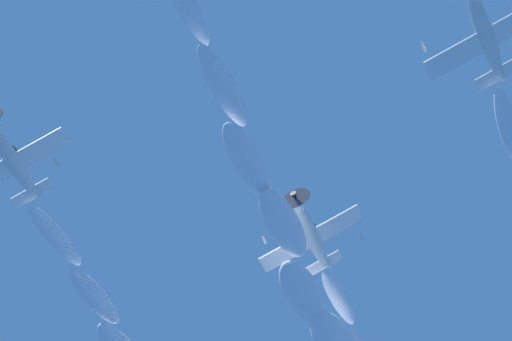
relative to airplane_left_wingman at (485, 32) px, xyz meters
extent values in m
ellipsoid|color=silver|center=(0.22, -0.10, -0.05)|extent=(6.42, 4.16, 2.32)
cube|color=white|center=(0.40, -0.11, -0.23)|extent=(4.42, 7.76, 3.32)
ellipsoid|color=silver|center=(2.17, 3.26, 1.20)|extent=(0.94, 0.67, 0.44)
cube|color=white|center=(2.81, -1.27, -0.49)|extent=(1.94, 2.96, 1.29)
cube|color=silver|center=(2.87, -1.49, -0.04)|extent=(1.32, 0.87, 1.22)
ellipsoid|color=#1E232D|center=(-0.05, -0.14, 0.38)|extent=(1.75, 1.43, 1.06)
ellipsoid|color=silver|center=(13.12, 30.09, 1.07)|extent=(6.44, 4.17, 2.23)
cube|color=white|center=(13.30, 30.07, 0.89)|extent=(4.39, 7.70, 3.45)
ellipsoid|color=silver|center=(11.55, 26.72, -0.63)|extent=(0.94, 0.67, 0.43)
cube|color=white|center=(15.71, 28.91, 0.67)|extent=(1.93, 2.94, 1.33)
cube|color=silver|center=(15.76, 28.69, 1.12)|extent=(1.32, 0.90, 1.20)
ellipsoid|color=#1E232D|center=(12.84, 30.04, 1.49)|extent=(1.75, 1.44, 1.05)
ellipsoid|color=silver|center=(19.16, 8.80, 1.13)|extent=(6.45, 4.11, 2.16)
cylinder|color=white|center=(16.44, 10.01, 1.55)|extent=(1.46, 1.55, 1.44)
cone|color=black|center=(15.86, 10.27, 1.64)|extent=(0.93, 0.86, 0.72)
cylinder|color=#3F3F47|center=(15.99, 10.21, 1.62)|extent=(1.51, 2.55, 2.91)
cube|color=white|center=(19.34, 8.78, 0.95)|extent=(4.43, 7.77, 3.22)
ellipsoid|color=silver|center=(17.60, 5.38, -0.46)|extent=(0.94, 0.66, 0.42)
ellipsoid|color=silver|center=(21.08, 12.18, 2.36)|extent=(0.94, 0.66, 0.42)
cube|color=white|center=(21.75, 7.62, 0.76)|extent=(1.95, 2.96, 1.25)
cube|color=silver|center=(21.80, 7.41, 1.21)|extent=(1.30, 0.87, 1.20)
ellipsoid|color=#1E232D|center=(18.88, 8.76, 1.55)|extent=(1.75, 1.42, 1.03)
ellipsoid|color=white|center=(-0.59, 18.44, 0.80)|extent=(7.64, 4.36, 2.34)
ellipsoid|color=white|center=(5.03, 15.81, -0.11)|extent=(7.81, 4.67, 2.66)
ellipsoid|color=white|center=(10.32, 13.97, -1.06)|extent=(7.98, 4.98, 2.98)
ellipsoid|color=white|center=(15.39, 11.21, -1.71)|extent=(8.15, 5.30, 3.30)
ellipsoid|color=white|center=(21.26, 9.33, -2.72)|extent=(8.32, 5.61, 3.62)
ellipsoid|color=white|center=(6.50, -2.72, -1.09)|extent=(7.64, 4.36, 2.34)
ellipsoid|color=white|center=(19.36, 27.47, 0.12)|extent=(7.64, 4.36, 2.34)
ellipsoid|color=white|center=(24.76, 24.74, -0.78)|extent=(7.81, 4.67, 2.66)
ellipsoid|color=white|center=(25.03, 6.15, 0.25)|extent=(7.64, 4.36, 2.34)
camera|label=1|loc=(-34.14, 16.03, -52.89)|focal=72.28mm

